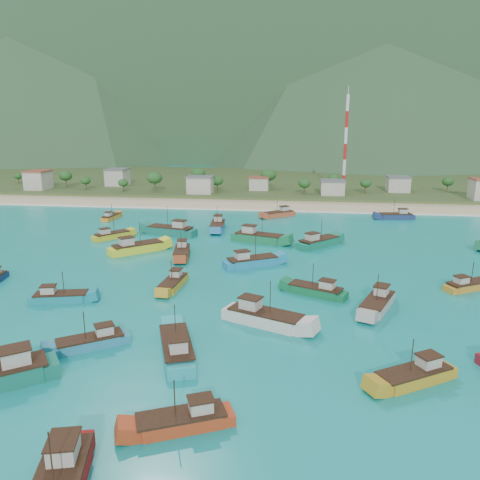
# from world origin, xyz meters

# --- Properties ---
(ground) EXTENTS (600.00, 600.00, 0.00)m
(ground) POSITION_xyz_m (0.00, 0.00, 0.00)
(ground) COLOR #0B7F79
(ground) RESTS_ON ground
(beach) EXTENTS (400.00, 18.00, 1.20)m
(beach) POSITION_xyz_m (0.00, 79.00, 0.00)
(beach) COLOR beige
(beach) RESTS_ON ground
(land) EXTENTS (400.00, 110.00, 2.40)m
(land) POSITION_xyz_m (0.00, 140.00, 0.00)
(land) COLOR #385123
(land) RESTS_ON ground
(surf_line) EXTENTS (400.00, 2.50, 0.08)m
(surf_line) POSITION_xyz_m (0.00, 69.50, 0.00)
(surf_line) COLOR white
(surf_line) RESTS_ON ground
(mountains) EXTENTS (1520.00, 440.00, 260.00)m
(mountains) POSITION_xyz_m (-18.31, 403.81, 106.83)
(mountains) COLOR slate
(mountains) RESTS_ON ground
(village) EXTENTS (219.72, 27.77, 7.18)m
(village) POSITION_xyz_m (5.00, 101.54, 4.64)
(village) COLOR beige
(village) RESTS_ON ground
(vegetation) EXTENTS (277.84, 25.82, 8.46)m
(vegetation) POSITION_xyz_m (-1.78, 103.85, 5.14)
(vegetation) COLOR #235623
(vegetation) RESTS_ON ground
(radio_tower) EXTENTS (1.20, 1.20, 37.02)m
(radio_tower) POSITION_xyz_m (28.67, 108.00, 20.11)
(radio_tower) COLOR red
(radio_tower) RESTS_ON ground
(boat_3) EXTENTS (7.21, 11.28, 6.43)m
(boat_3) POSITION_xyz_m (24.31, -11.15, 0.78)
(boat_3) COLOR #ADA89E
(boat_3) RESTS_ON ground
(boat_4) EXTENTS (11.77, 10.97, 7.35)m
(boat_4) POSITION_xyz_m (-24.80, 15.57, 0.94)
(boat_4) COLOR yellow
(boat_4) RESTS_ON ground
(boat_5) EXTENTS (13.62, 6.87, 7.72)m
(boat_5) POSITION_xyz_m (-21.49, 32.93, 1.01)
(boat_5) COLOR #166A5A
(boat_5) RESTS_ON ground
(boat_7) EXTENTS (10.09, 8.88, 6.16)m
(boat_7) POSITION_xyz_m (5.32, 60.21, 0.73)
(boat_7) COLOR #BB4F2D
(boat_7) RESTS_ON ground
(boat_8) EXTENTS (7.41, 12.30, 6.98)m
(boat_8) POSITION_xyz_m (-3.37, -30.16, 0.88)
(boat_8) COLOR teal
(boat_8) RESTS_ON ground
(boat_10) EXTENTS (11.59, 8.58, 6.75)m
(boat_10) POSITION_xyz_m (2.13, 8.49, 0.83)
(boat_10) COLOR teal
(boat_10) RESTS_ON ground
(boat_15) EXTENTS (9.28, 6.83, 5.40)m
(boat_15) POSITION_xyz_m (41.51, -0.21, 0.59)
(boat_15) COLOR #C48225
(boat_15) RESTS_ON ground
(boat_16) EXTENTS (10.46, 6.81, 5.98)m
(boat_16) POSITION_xyz_m (14.90, -6.38, 0.69)
(boat_16) COLOR #10663A
(boat_16) RESTS_ON ground
(boat_18) EXTENTS (10.80, 4.47, 6.20)m
(boat_18) POSITION_xyz_m (40.71, 61.30, 0.73)
(boat_18) COLOR navy
(boat_18) RESTS_ON ground
(boat_19) EXTENTS (8.43, 9.23, 5.72)m
(boat_19) POSITION_xyz_m (-35.43, 26.98, 0.65)
(boat_19) COLOR gold
(boat_19) RESTS_ON ground
(boat_20) EXTENTS (3.19, 8.81, 5.11)m
(boat_20) POSITION_xyz_m (-44.91, 49.64, 0.54)
(boat_20) COLOR orange
(boat_20) RESTS_ON ground
(boat_21) EXTENTS (9.82, 4.92, 5.57)m
(boat_21) POSITION_xyz_m (-27.25, -14.71, 0.62)
(boat_21) COLOR teal
(boat_21) RESTS_ON ground
(boat_24) EXTENTS (10.14, 7.79, 5.95)m
(boat_24) POSITION_xyz_m (25.24, -32.73, 0.69)
(boat_24) COLOR #BA8B1F
(boat_24) RESTS_ON ground
(boat_25) EXTENTS (10.75, 10.95, 7.00)m
(boat_25) POSITION_xyz_m (16.24, 25.95, 0.88)
(boat_25) COLOR #107052
(boat_25) RESTS_ON ground
(boat_26) EXTENTS (3.42, 9.56, 5.55)m
(boat_26) POSITION_xyz_m (-10.51, -5.58, 0.61)
(boat_26) COLOR gold
(boat_26) RESTS_ON ground
(boat_27) EXTENTS (12.79, 8.11, 7.29)m
(boat_27) POSITION_xyz_m (6.88, -19.26, 0.93)
(boat_27) COLOR silver
(boat_27) RESTS_ON ground
(boat_28) EXTENTS (4.44, 11.81, 6.83)m
(boat_28) POSITION_xyz_m (-10.59, 40.60, 0.85)
(boat_28) COLOR #2879BB
(boat_28) RESTS_ON ground
(boat_29) EXTENTS (9.45, 7.60, 5.61)m
(boat_29) POSITION_xyz_m (-15.09, -29.35, 0.63)
(boat_29) COLOR teal
(boat_29) RESTS_ON ground
(boat_30) EXTENTS (4.97, 10.91, 6.22)m
(boat_30) POSITION_xyz_m (-13.88, 13.87, 0.74)
(boat_30) COLOR #A2421F
(boat_30) RESTS_ON ground
(boat_31) EXTENTS (13.58, 7.56, 7.69)m
(boat_31) POSITION_xyz_m (1.70, 28.22, 1.01)
(boat_31) COLOR #187344
(boat_31) RESTS_ON ground
(boat_32) EXTENTS (10.02, 6.53, 5.72)m
(boat_32) POSITION_xyz_m (0.98, -44.12, 0.65)
(boat_32) COLOR #B03919
(boat_32) RESTS_ON ground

